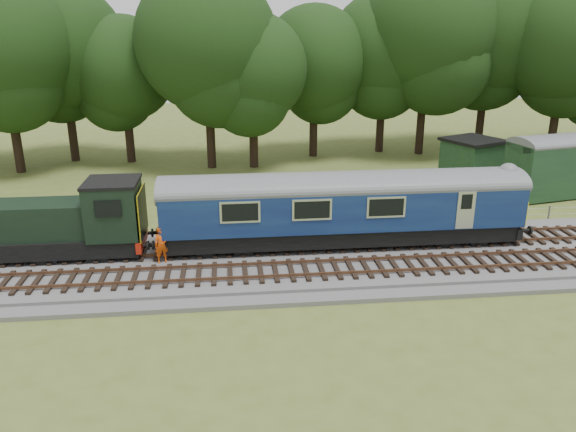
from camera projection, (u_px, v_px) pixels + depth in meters
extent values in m
plane|color=#4F6224|center=(287.00, 264.00, 27.32)|extent=(120.00, 120.00, 0.00)
cube|color=#4C4C4F|center=(287.00, 261.00, 27.26)|extent=(70.00, 7.00, 0.35)
cube|color=brown|center=(286.00, 250.00, 27.80)|extent=(66.50, 0.07, 0.14)
cube|color=brown|center=(283.00, 239.00, 29.15)|extent=(66.50, 0.07, 0.14)
cube|color=brown|center=(293.00, 275.00, 24.98)|extent=(66.50, 0.07, 0.14)
cube|color=brown|center=(289.00, 262.00, 26.33)|extent=(66.50, 0.07, 0.14)
cube|color=black|center=(342.00, 231.00, 28.60)|extent=(17.46, 2.52, 0.85)
cube|color=#0E184E|center=(343.00, 205.00, 28.13)|extent=(18.00, 2.80, 2.05)
cube|color=yellow|center=(513.00, 206.00, 29.17)|extent=(0.06, 2.74, 1.30)
cube|color=black|center=(455.00, 231.00, 29.27)|extent=(2.60, 2.00, 0.55)
cube|color=black|center=(224.00, 240.00, 28.05)|extent=(2.60, 2.00, 0.55)
cube|color=black|center=(50.00, 244.00, 27.14)|extent=(8.73, 2.39, 0.85)
cube|color=black|center=(20.00, 220.00, 26.61)|extent=(6.30, 2.08, 1.70)
cube|color=black|center=(114.00, 209.00, 26.93)|extent=(2.40, 2.55, 2.60)
cube|color=#B01E0D|center=(142.00, 239.00, 27.57)|extent=(0.25, 2.60, 0.55)
cube|color=yellow|center=(143.00, 212.00, 27.13)|extent=(0.06, 2.55, 2.30)
imported|color=#DC4B0B|center=(162.00, 245.00, 26.39)|extent=(0.75, 0.59, 1.80)
cube|color=#173421|center=(471.00, 160.00, 42.11)|extent=(4.43, 4.43, 2.79)
cube|color=black|center=(474.00, 140.00, 41.62)|extent=(4.87, 4.87, 0.22)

